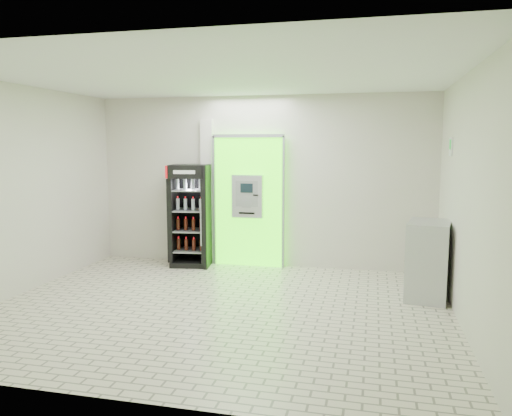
% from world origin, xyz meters
% --- Properties ---
extents(ground, '(6.00, 6.00, 0.00)m').
position_xyz_m(ground, '(0.00, 0.00, 0.00)').
color(ground, beige).
rests_on(ground, ground).
extents(room_shell, '(6.00, 6.00, 6.00)m').
position_xyz_m(room_shell, '(0.00, 0.00, 1.84)').
color(room_shell, beige).
rests_on(room_shell, ground).
extents(atm_assembly, '(1.30, 0.24, 2.33)m').
position_xyz_m(atm_assembly, '(-0.20, 2.41, 1.17)').
color(atm_assembly, '#3CFF0A').
rests_on(atm_assembly, ground).
extents(pillar, '(0.22, 0.11, 2.60)m').
position_xyz_m(pillar, '(-0.98, 2.45, 1.30)').
color(pillar, silver).
rests_on(pillar, ground).
extents(beverage_cooler, '(0.76, 0.71, 1.80)m').
position_xyz_m(beverage_cooler, '(-1.20, 2.20, 0.86)').
color(beverage_cooler, black).
rests_on(beverage_cooler, ground).
extents(steel_cabinet, '(0.68, 0.90, 1.09)m').
position_xyz_m(steel_cabinet, '(2.72, 1.10, 0.54)').
color(steel_cabinet, '#B1B3B9').
rests_on(steel_cabinet, ground).
extents(exit_sign, '(0.02, 0.22, 0.26)m').
position_xyz_m(exit_sign, '(2.99, 1.40, 2.12)').
color(exit_sign, white).
rests_on(exit_sign, room_shell).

